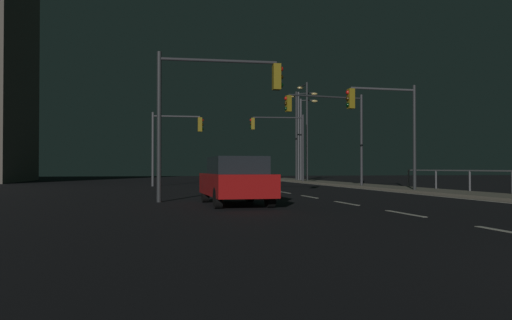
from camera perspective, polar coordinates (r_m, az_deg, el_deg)
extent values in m
plane|color=black|center=(21.84, 5.60, -4.07)|extent=(112.00, 112.00, 0.00)
cube|color=gray|center=(24.85, 21.03, -3.47)|extent=(2.42, 77.00, 0.14)
cube|color=silver|center=(10.69, 26.79, -7.26)|extent=(0.14, 2.00, 0.01)
cube|color=silver|center=(14.01, 16.38, -5.79)|extent=(0.14, 2.00, 0.01)
cube|color=silver|center=(17.62, 10.11, -4.80)|extent=(0.14, 2.00, 0.01)
cube|color=silver|center=(21.36, 6.01, -4.13)|extent=(0.14, 2.00, 0.01)
cube|color=silver|center=(25.19, 3.15, -3.64)|extent=(0.14, 2.00, 0.01)
cube|color=silver|center=(29.06, 1.05, -3.28)|extent=(0.14, 2.00, 0.01)
cube|color=silver|center=(32.96, -0.55, -3.00)|extent=(0.14, 2.00, 0.01)
cube|color=silver|center=(36.89, -1.81, -2.77)|extent=(0.14, 2.00, 0.01)
cube|color=silver|center=(40.82, -2.83, -2.59)|extent=(0.14, 2.00, 0.01)
cube|color=silver|center=(44.77, -3.67, -2.44)|extent=(0.14, 2.00, 0.01)
cube|color=silver|center=(48.73, -4.37, -2.32)|extent=(0.14, 2.00, 0.01)
cube|color=silver|center=(28.51, 13.03, -3.30)|extent=(0.14, 53.00, 0.01)
cube|color=#B71414|center=(16.63, -2.34, -2.76)|extent=(1.90, 4.43, 0.70)
cube|color=#1E2328|center=(16.37, -2.17, -0.60)|extent=(1.65, 2.49, 0.55)
cylinder|color=black|center=(17.90, -5.72, -3.74)|extent=(0.23, 0.64, 0.64)
cylinder|color=black|center=(18.18, -0.71, -3.70)|extent=(0.23, 0.64, 0.64)
cylinder|color=black|center=(15.12, -4.30, -4.27)|extent=(0.23, 0.64, 0.64)
cylinder|color=black|center=(15.45, 1.58, -4.20)|extent=(0.23, 0.64, 0.64)
cylinder|color=#2D3033|center=(26.25, 17.38, 2.44)|extent=(0.16, 0.16, 5.16)
cylinder|color=#4C4C51|center=(25.68, 14.08, 7.74)|extent=(3.37, 0.17, 0.11)
cube|color=olive|center=(24.89, 10.61, 6.78)|extent=(0.29, 0.34, 0.95)
sphere|color=red|center=(24.87, 10.28, 7.48)|extent=(0.20, 0.20, 0.20)
sphere|color=black|center=(24.82, 10.28, 6.80)|extent=(0.20, 0.20, 0.20)
sphere|color=black|center=(24.79, 10.28, 6.11)|extent=(0.20, 0.20, 0.20)
cylinder|color=#2D3033|center=(18.30, -10.83, 3.69)|extent=(0.16, 0.16, 5.34)
cylinder|color=#38383D|center=(18.72, -4.17, 11.06)|extent=(4.25, 0.31, 0.11)
cube|color=olive|center=(18.94, 2.33, 9.31)|extent=(0.30, 0.35, 0.95)
sphere|color=red|center=(19.02, 2.79, 10.18)|extent=(0.20, 0.20, 0.20)
sphere|color=black|center=(18.97, 2.79, 9.29)|extent=(0.20, 0.20, 0.20)
sphere|color=black|center=(18.92, 2.79, 8.40)|extent=(0.20, 0.20, 0.20)
cylinder|color=#38383D|center=(41.95, 5.30, 1.37)|extent=(0.16, 0.16, 5.46)
cylinder|color=#38383D|center=(41.80, 2.49, 4.79)|extent=(4.14, 0.61, 0.11)
cube|color=olive|center=(41.52, -0.36, 4.10)|extent=(0.32, 0.37, 0.95)
sphere|color=red|center=(41.53, -0.57, 4.51)|extent=(0.20, 0.20, 0.20)
sphere|color=black|center=(41.51, -0.57, 4.10)|extent=(0.20, 0.20, 0.20)
sphere|color=black|center=(41.48, -0.57, 3.69)|extent=(0.20, 0.20, 0.20)
cylinder|color=#4C4C51|center=(34.20, -11.52, 1.20)|extent=(0.16, 0.16, 4.90)
cylinder|color=#4C4C51|center=(34.34, -8.91, 4.86)|extent=(3.10, 0.23, 0.11)
cube|color=olive|center=(34.36, -6.32, 3.98)|extent=(0.29, 0.35, 0.95)
sphere|color=red|center=(34.40, -6.06, 4.47)|extent=(0.20, 0.20, 0.20)
sphere|color=black|center=(34.37, -6.06, 3.97)|extent=(0.20, 0.20, 0.20)
sphere|color=black|center=(34.35, -6.06, 3.48)|extent=(0.20, 0.20, 0.20)
cylinder|color=#38383D|center=(32.19, 11.77, 2.23)|extent=(0.16, 0.16, 5.64)
cylinder|color=#2D3033|center=(31.21, 7.86, 7.06)|extent=(4.92, 0.78, 0.11)
cube|color=olive|center=(30.08, 3.66, 6.34)|extent=(0.32, 0.37, 0.95)
sphere|color=red|center=(30.05, 3.39, 6.93)|extent=(0.20, 0.20, 0.20)
sphere|color=black|center=(30.01, 3.39, 6.36)|extent=(0.20, 0.20, 0.20)
sphere|color=black|center=(29.98, 3.39, 5.79)|extent=(0.20, 0.20, 0.20)
cylinder|color=#4C4C51|center=(45.45, 5.07, 2.32)|extent=(0.18, 0.18, 7.25)
cylinder|color=#2D3033|center=(45.70, 5.84, 6.68)|extent=(1.16, 0.62, 0.10)
ellipsoid|color=#F9D172|center=(45.61, 6.61, 6.57)|extent=(0.56, 0.36, 0.24)
cylinder|color=#2D3033|center=(46.31, 4.55, 2.74)|extent=(0.18, 0.18, 8.03)
cylinder|color=#38383D|center=(47.34, 4.34, 7.37)|extent=(0.14, 1.31, 0.10)
ellipsoid|color=#F9D172|center=(47.95, 4.14, 7.14)|extent=(0.56, 0.36, 0.24)
cylinder|color=#2D3033|center=(44.05, 5.75, 3.23)|extent=(0.18, 0.18, 8.49)
cylinder|color=#2D3033|center=(45.26, 5.37, 8.34)|extent=(0.20, 1.58, 0.10)
ellipsoid|color=#F9D172|center=(45.97, 5.01, 8.07)|extent=(0.56, 0.36, 0.24)
cylinder|color=#4C4C51|center=(45.38, 4.80, 2.71)|extent=(0.18, 0.18, 7.85)
cylinder|color=#2D3033|center=(45.58, 5.68, 7.47)|extent=(1.28, 0.88, 0.10)
ellipsoid|color=#F9D172|center=(45.38, 6.58, 7.38)|extent=(0.56, 0.36, 0.24)
cylinder|color=#59595E|center=(25.51, 22.89, -2.17)|extent=(0.09, 0.09, 0.95)
cylinder|color=#59595E|center=(27.85, 19.57, -2.07)|extent=(0.09, 0.09, 0.95)
cylinder|color=#59595E|center=(30.26, 16.77, -1.99)|extent=(0.09, 0.09, 0.95)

